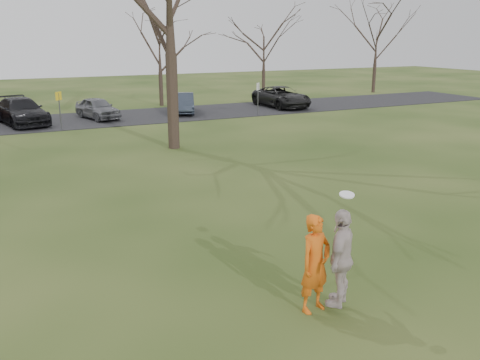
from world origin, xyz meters
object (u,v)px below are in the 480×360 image
player_defender (315,264)px  car_3 (21,111)px  car_5 (183,103)px  catching_play (341,258)px  car_6 (281,97)px  car_4 (98,108)px

player_defender → car_3: (-3.40, 24.76, -0.16)m
player_defender → car_5: 25.69m
catching_play → car_6: bearing=61.9°
car_5 → car_6: bearing=17.7°
player_defender → car_4: 24.93m
car_3 → car_5: car_3 is taller
car_5 → catching_play: (-5.98, -25.06, 0.36)m
player_defender → car_3: bearing=85.0°
car_4 → car_6: car_6 is taller
car_4 → player_defender: bearing=-107.0°
car_4 → car_3: bearing=167.0°
car_5 → catching_play: catching_play is taller
car_4 → car_6: bearing=-16.1°
player_defender → car_4: player_defender is taller
car_4 → catching_play: (-0.46, -25.09, 0.36)m
car_3 → car_4: car_3 is taller
player_defender → car_6: 28.21m
car_5 → player_defender: bearing=-85.0°
car_4 → catching_play: size_ratio=1.73×
catching_play → car_3: bearing=98.8°
car_4 → catching_play: catching_play is taller
player_defender → catching_play: (0.44, -0.18, 0.11)m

